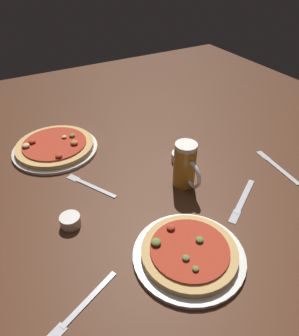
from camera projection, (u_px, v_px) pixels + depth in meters
ground_plane at (149, 176)px, 1.17m from camera, size 2.40×2.40×0.03m
pizza_plate_near at (189, 253)px, 0.85m from camera, size 0.30×0.30×0.05m
pizza_plate_far at (55, 147)px, 1.26m from camera, size 0.33×0.33×0.05m
beer_mug_dark at (185, 166)px, 1.06m from camera, size 0.08×0.13×0.16m
ramekin_sauce at (70, 221)px, 0.94m from camera, size 0.06×0.06×0.03m
ramekin_butter at (181, 157)px, 1.21m from camera, size 0.07×0.07×0.03m
fork_left at (90, 185)px, 1.09m from camera, size 0.12×0.19×0.01m
knife_right at (242, 200)px, 1.03m from camera, size 0.21×0.14×0.01m
fork_spare at (82, 306)px, 0.74m from camera, size 0.20×0.11×0.01m
knife_spare at (277, 166)px, 1.18m from camera, size 0.05×0.22×0.01m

